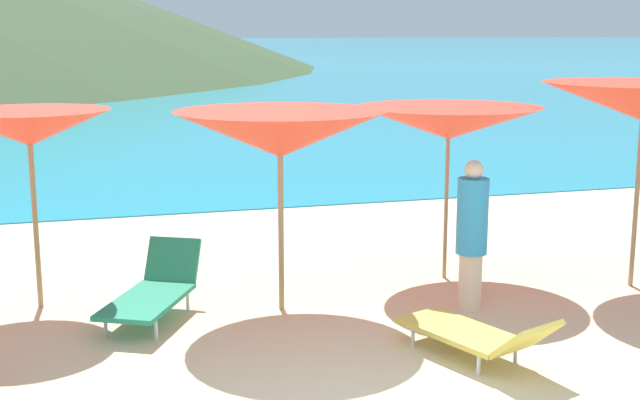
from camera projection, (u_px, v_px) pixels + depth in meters
The scene contains 8 objects.
ground_plane at pixel (191, 204), 15.62m from camera, with size 50.00×100.00×0.30m, color beige.
ocean_water at pixel (79, 44), 221.44m from camera, with size 650.00×440.00×0.02m, color teal.
umbrella_2 at pixel (29, 129), 8.90m from camera, with size 1.79×1.79×2.16m.
umbrella_3 at pixel (280, 134), 8.86m from camera, with size 2.41×2.41×2.16m.
umbrella_4 at pixel (449, 123), 10.03m from camera, with size 2.43×2.43×2.10m.
lounge_chair_1 at pixel (154, 290), 8.87m from camera, with size 1.24×1.63×0.72m.
lounge_chair_2 at pixel (477, 334), 7.72m from camera, with size 1.08×1.67×0.55m.
beachgoer_0 at pixel (472, 232), 9.05m from camera, with size 0.33×0.33×1.64m.
Camera 1 is at (-1.95, -5.37, 2.96)m, focal length 47.59 mm.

